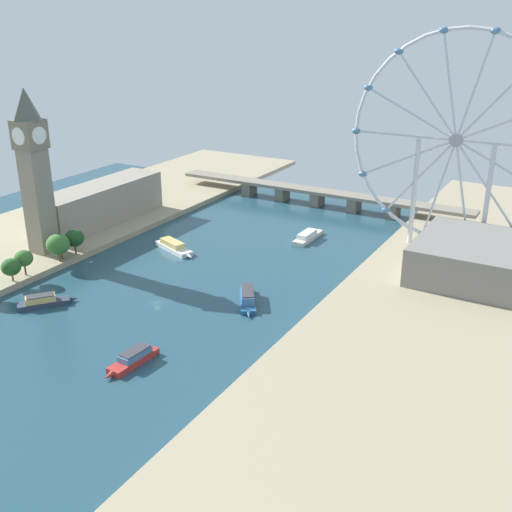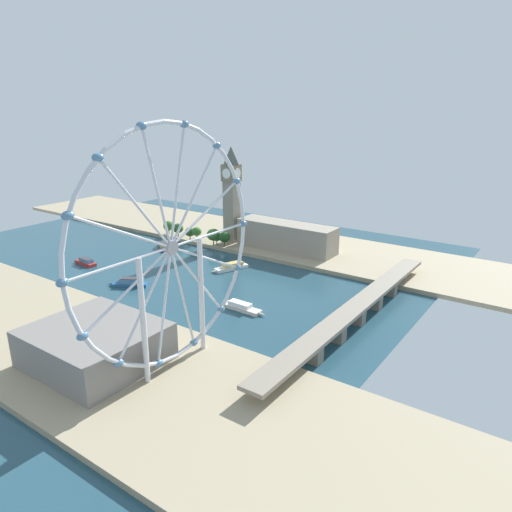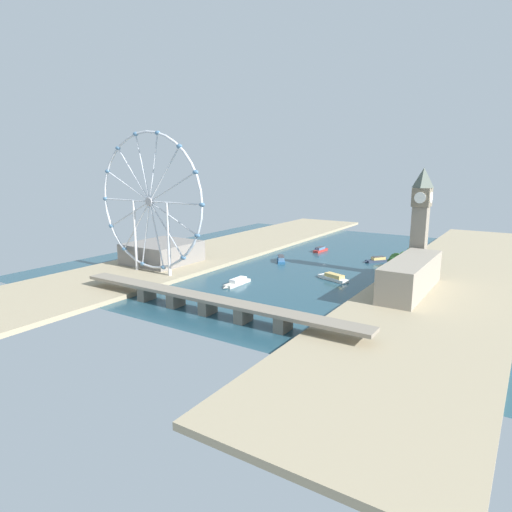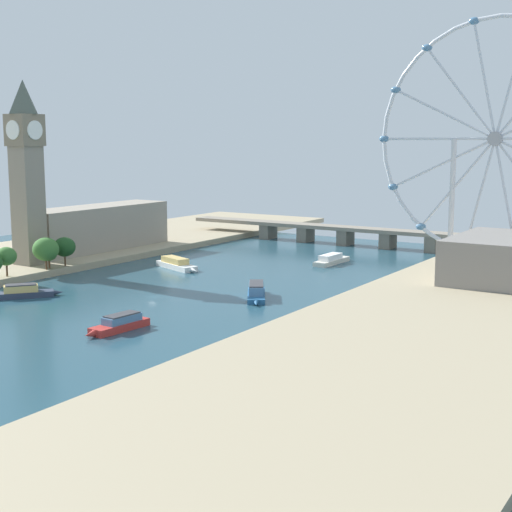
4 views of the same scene
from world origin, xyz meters
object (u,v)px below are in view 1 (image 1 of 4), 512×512
tour_boat_1 (133,359)px  tour_boat_4 (308,236)px  riverside_hall (474,259)px  clock_tower (34,169)px  ferris_wheel (456,142)px  tour_boat_2 (44,301)px  tour_boat_0 (248,298)px  parliament_block (101,203)px  tour_boat_3 (174,247)px  river_bridge (317,194)px

tour_boat_1 → tour_boat_4: 146.44m
riverside_hall → tour_boat_1: (-87.85, -130.70, -9.62)m
clock_tower → ferris_wheel: ferris_wheel is taller
ferris_wheel → tour_boat_2: size_ratio=4.88×
clock_tower → tour_boat_1: bearing=-28.7°
tour_boat_4 → tour_boat_0: bearing=-171.6°
clock_tower → tour_boat_4: 143.51m
parliament_block → tour_boat_0: parliament_block is taller
tour_boat_2 → tour_boat_4: bearing=13.2°
tour_boat_2 → tour_boat_4: 143.05m
clock_tower → ferris_wheel: bearing=30.9°
riverside_hall → tour_boat_3: riverside_hall is taller
clock_tower → tour_boat_0: size_ratio=3.18×
tour_boat_1 → tour_boat_2: tour_boat_2 is taller
tour_boat_1 → ferris_wheel: bearing=161.5°
riverside_hall → tour_boat_2: riverside_hall is taller
riverside_hall → tour_boat_2: size_ratio=2.50×
tour_boat_0 → river_bridge: bearing=160.8°
tour_boat_1 → tour_boat_2: 65.19m
ferris_wheel → tour_boat_2: (-130.64, -144.26, -55.15)m
tour_boat_0 → tour_boat_1: 63.06m
clock_tower → tour_boat_1: clock_tower is taller
river_bridge → tour_boat_1: (23.35, -207.31, -5.37)m
tour_boat_0 → tour_boat_3: bearing=-150.4°
riverside_hall → tour_boat_1: riverside_hall is taller
clock_tower → parliament_block: size_ratio=0.96×
tour_boat_0 → tour_boat_4: size_ratio=0.85×
ferris_wheel → tour_boat_1: size_ratio=4.44×
parliament_block → tour_boat_3: size_ratio=2.81×
parliament_block → ferris_wheel: size_ratio=0.78×
tour_boat_3 → tour_boat_4: (53.09, 49.71, -0.18)m
tour_boat_2 → tour_boat_3: size_ratio=0.74×
ferris_wheel → tour_boat_1: ferris_wheel is taller
clock_tower → riverside_hall: 209.41m
clock_tower → river_bridge: (82.32, 149.41, -37.45)m
clock_tower → riverside_hall: clock_tower is taller
riverside_hall → parliament_block: bearing=-173.4°
ferris_wheel → tour_boat_0: ferris_wheel is taller
parliament_block → tour_boat_3: (58.66, -10.80, -11.86)m
parliament_block → tour_boat_4: bearing=19.2°
river_bridge → tour_boat_3: 114.95m
ferris_wheel → tour_boat_4: bearing=-167.6°
tour_boat_1 → tour_boat_2: (-62.84, 17.34, -0.01)m
tour_boat_0 → clock_tower: bearing=-120.0°
tour_boat_1 → tour_boat_4: tour_boat_1 is taller
tour_boat_2 → tour_boat_4: tour_boat_2 is taller
parliament_block → tour_boat_3: bearing=-10.4°
tour_boat_3 → ferris_wheel: bearing=49.2°
ferris_wheel → tour_boat_1: (-67.79, -161.60, -55.14)m
tour_boat_2 → clock_tower: bearing=85.3°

